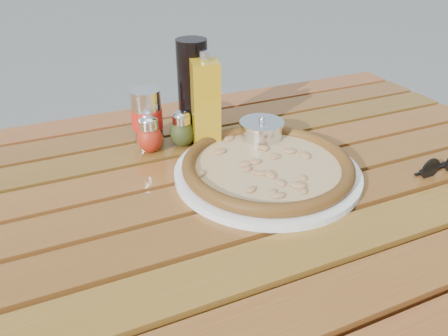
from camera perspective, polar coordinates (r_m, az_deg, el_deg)
name	(u,v)px	position (r m, az deg, el deg)	size (l,w,h in m)	color
table	(228,220)	(0.86, 0.54, -6.75)	(1.40, 0.90, 0.75)	#39220D
plate	(267,172)	(0.85, 5.66, -0.52)	(0.36, 0.36, 0.01)	white
pizza	(268,165)	(0.84, 5.71, 0.40)	(0.42, 0.42, 0.03)	beige
pepper_shaker	(150,135)	(0.93, -9.70, 4.29)	(0.07, 0.07, 0.08)	red
oregano_shaker	(182,129)	(0.95, -5.49, 5.06)	(0.06, 0.06, 0.08)	#37411A
dark_bottle	(193,90)	(0.96, -4.07, 10.08)	(0.07, 0.07, 0.22)	black
soda_can	(147,117)	(0.97, -10.02, 6.62)	(0.07, 0.07, 0.12)	silver
olive_oil_cruet	(206,106)	(0.92, -2.40, 8.15)	(0.07, 0.07, 0.21)	#B58913
parmesan_tin	(261,134)	(0.95, 4.89, 4.47)	(0.11, 0.11, 0.07)	silver
sunglasses	(441,166)	(0.95, 26.45, 0.28)	(0.11, 0.03, 0.04)	black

